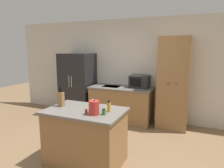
% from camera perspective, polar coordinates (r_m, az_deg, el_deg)
% --- Properties ---
extents(ground_plane, '(14.00, 14.00, 0.00)m').
position_cam_1_polar(ground_plane, '(3.62, -6.67, -20.52)').
color(ground_plane, '#846647').
extents(wall_back, '(7.20, 0.06, 2.60)m').
position_cam_1_polar(wall_back, '(5.29, 5.67, 4.16)').
color(wall_back, beige).
rests_on(wall_back, ground_plane).
extents(refrigerator, '(0.87, 0.70, 1.71)m').
position_cam_1_polar(refrigerator, '(5.64, -9.75, -0.13)').
color(refrigerator, black).
rests_on(refrigerator, ground_plane).
extents(back_counter, '(1.59, 0.72, 0.88)m').
position_cam_1_polar(back_counter, '(5.16, 2.67, -5.66)').
color(back_counter, olive).
rests_on(back_counter, ground_plane).
extents(pantry_cabinet, '(0.68, 0.60, 2.10)m').
position_cam_1_polar(pantry_cabinet, '(4.79, 17.18, 0.15)').
color(pantry_cabinet, olive).
rests_on(pantry_cabinet, ground_plane).
extents(kitchen_island, '(1.24, 0.81, 0.89)m').
position_cam_1_polar(kitchen_island, '(3.35, -7.63, -14.55)').
color(kitchen_island, olive).
rests_on(kitchen_island, ground_plane).
extents(microwave, '(0.46, 0.39, 0.31)m').
position_cam_1_polar(microwave, '(5.02, 7.91, 0.75)').
color(microwave, '#232326').
rests_on(microwave, back_counter).
extents(knife_block, '(0.10, 0.07, 0.33)m').
position_cam_1_polar(knife_block, '(3.42, -14.41, -4.08)').
color(knife_block, olive).
rests_on(knife_block, kitchen_island).
extents(spice_bottle_tall_dark, '(0.06, 0.06, 0.09)m').
position_cam_1_polar(spice_bottle_tall_dark, '(2.92, -2.35, -7.99)').
color(spice_bottle_tall_dark, '#337033').
rests_on(spice_bottle_tall_dark, kitchen_island).
extents(spice_bottle_short_red, '(0.05, 0.05, 0.17)m').
position_cam_1_polar(spice_bottle_short_red, '(3.13, -5.34, -6.06)').
color(spice_bottle_short_red, '#563319').
rests_on(spice_bottle_short_red, kitchen_island).
extents(spice_bottle_amber_oil, '(0.04, 0.04, 0.09)m').
position_cam_1_polar(spice_bottle_amber_oil, '(2.98, -7.42, -7.73)').
color(spice_bottle_amber_oil, '#B2281E').
rests_on(spice_bottle_amber_oil, kitchen_island).
extents(spice_bottle_green_herb, '(0.04, 0.04, 0.17)m').
position_cam_1_polar(spice_bottle_green_herb, '(3.05, -6.30, -6.53)').
color(spice_bottle_green_herb, '#B2281E').
rests_on(spice_bottle_green_herb, kitchen_island).
extents(spice_bottle_pale_salt, '(0.06, 0.06, 0.18)m').
position_cam_1_polar(spice_bottle_pale_salt, '(3.04, -0.89, -6.45)').
color(spice_bottle_pale_salt, gold).
rests_on(spice_bottle_pale_salt, kitchen_island).
extents(kettle, '(0.15, 0.15, 0.23)m').
position_cam_1_polar(kettle, '(2.93, -5.13, -6.74)').
color(kettle, '#B72D28').
rests_on(kettle, kitchen_island).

